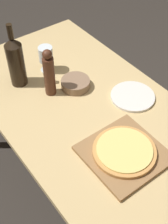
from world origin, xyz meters
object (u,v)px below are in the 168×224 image
pepper_mill (49,74)px  wine_glass (46,55)px  pizza (124,151)px  wine_bottle (16,61)px  small_bowl (76,84)px

pepper_mill → wine_glass: 0.19m
pepper_mill → wine_glass: (0.08, 0.17, -0.02)m
pizza → wine_glass: wine_glass is taller
pizza → wine_glass: 0.70m
pepper_mill → pizza: bearing=-86.0°
wine_bottle → small_bowl: wine_bottle is taller
small_bowl → wine_bottle: bearing=136.8°
pepper_mill → small_bowl: pepper_mill is taller
pizza → pepper_mill: 0.54m
pizza → small_bowl: bearing=79.3°
pizza → small_bowl: (0.09, 0.49, -0.01)m
wine_bottle → pepper_mill: 0.19m
pizza → pepper_mill: size_ratio=1.04×
pepper_mill → wine_glass: size_ratio=1.76×
pizza → pepper_mill: pepper_mill is taller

